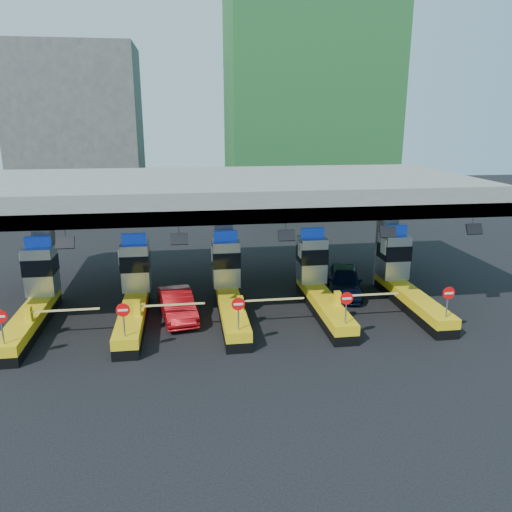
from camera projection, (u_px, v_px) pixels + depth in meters
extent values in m
plane|color=black|center=(229.00, 312.00, 27.16)|extent=(120.00, 120.00, 0.00)
cube|color=slate|center=(223.00, 190.00, 28.34)|extent=(28.00, 12.00, 1.50)
cube|color=#4C4C49|center=(233.00, 216.00, 23.02)|extent=(28.00, 0.60, 0.70)
cube|color=slate|center=(46.00, 256.00, 27.91)|extent=(1.00, 1.00, 5.50)
cube|color=slate|center=(224.00, 250.00, 29.28)|extent=(1.00, 1.00, 5.50)
cube|color=slate|center=(386.00, 244.00, 30.66)|extent=(1.00, 1.00, 5.50)
cylinder|color=slate|center=(65.00, 234.00, 22.14)|extent=(0.06, 0.06, 0.50)
cube|color=black|center=(65.00, 243.00, 22.05)|extent=(0.80, 0.38, 0.54)
cylinder|color=slate|center=(179.00, 230.00, 22.83)|extent=(0.06, 0.06, 0.50)
cube|color=black|center=(179.00, 239.00, 22.74)|extent=(0.80, 0.38, 0.54)
cylinder|color=slate|center=(286.00, 227.00, 23.52)|extent=(0.06, 0.06, 0.50)
cube|color=black|center=(287.00, 235.00, 23.43)|extent=(0.80, 0.38, 0.54)
cylinder|color=slate|center=(387.00, 224.00, 24.21)|extent=(0.06, 0.06, 0.50)
cube|color=black|center=(388.00, 232.00, 24.11)|extent=(0.80, 0.38, 0.54)
cylinder|color=slate|center=(473.00, 221.00, 24.83)|extent=(0.06, 0.06, 0.50)
cube|color=black|center=(474.00, 229.00, 24.73)|extent=(0.80, 0.38, 0.54)
cube|color=black|center=(31.00, 326.00, 24.77)|extent=(1.20, 8.00, 0.50)
cube|color=#E5B70C|center=(30.00, 317.00, 24.63)|extent=(1.20, 8.00, 0.50)
cube|color=#9EA3A8|center=(41.00, 270.00, 26.88)|extent=(1.50, 1.50, 2.60)
cube|color=black|center=(40.00, 265.00, 26.78)|extent=(1.56, 1.56, 0.90)
cube|color=#0C2DBF|center=(38.00, 242.00, 26.46)|extent=(1.30, 0.35, 0.55)
cube|color=white|center=(22.00, 260.00, 26.30)|extent=(0.06, 0.70, 0.90)
cylinder|color=slate|center=(2.00, 329.00, 20.96)|extent=(0.07, 0.07, 1.30)
cylinder|color=red|center=(0.00, 316.00, 20.77)|extent=(0.60, 0.04, 0.60)
cube|color=white|center=(0.00, 317.00, 20.74)|extent=(0.42, 0.02, 0.10)
cube|color=#E5B70C|center=(28.00, 314.00, 23.37)|extent=(0.30, 0.35, 0.70)
cube|color=white|center=(65.00, 310.00, 23.57)|extent=(3.20, 0.08, 0.08)
cube|color=black|center=(134.00, 320.00, 25.45)|extent=(1.20, 8.00, 0.50)
cube|color=#E5B70C|center=(133.00, 311.00, 25.32)|extent=(1.20, 8.00, 0.50)
cube|color=#9EA3A8|center=(136.00, 266.00, 27.57)|extent=(1.50, 1.50, 2.60)
cube|color=black|center=(135.00, 261.00, 27.47)|extent=(1.56, 1.56, 0.90)
cube|color=#0C2DBF|center=(134.00, 239.00, 27.15)|extent=(1.30, 0.35, 0.55)
cube|color=white|center=(119.00, 256.00, 26.99)|extent=(0.06, 0.70, 0.90)
cylinder|color=slate|center=(124.00, 323.00, 21.65)|extent=(0.07, 0.07, 1.30)
cylinder|color=red|center=(123.00, 310.00, 21.46)|extent=(0.60, 0.04, 0.60)
cube|color=white|center=(123.00, 310.00, 21.43)|extent=(0.42, 0.02, 0.10)
cube|color=#E5B70C|center=(137.00, 308.00, 24.06)|extent=(0.30, 0.35, 0.70)
cube|color=white|center=(172.00, 305.00, 24.26)|extent=(3.20, 0.08, 0.08)
cube|color=black|center=(231.00, 315.00, 26.14)|extent=(1.20, 8.00, 0.50)
cube|color=#E5B70C|center=(231.00, 306.00, 26.01)|extent=(1.20, 8.00, 0.50)
cube|color=#9EA3A8|center=(226.00, 263.00, 28.26)|extent=(1.50, 1.50, 2.60)
cube|color=black|center=(226.00, 258.00, 28.16)|extent=(1.56, 1.56, 0.90)
cube|color=#0C2DBF|center=(225.00, 236.00, 27.84)|extent=(1.30, 0.35, 0.55)
cube|color=white|center=(212.00, 253.00, 27.68)|extent=(0.06, 0.70, 0.90)
cylinder|color=slate|center=(238.00, 316.00, 22.33)|extent=(0.07, 0.07, 1.30)
cylinder|color=red|center=(238.00, 304.00, 22.14)|extent=(0.60, 0.04, 0.60)
cube|color=white|center=(238.00, 304.00, 22.12)|extent=(0.42, 0.02, 0.10)
cube|color=#E5B70C|center=(240.00, 303.00, 24.75)|extent=(0.30, 0.35, 0.70)
cube|color=white|center=(273.00, 300.00, 24.95)|extent=(3.20, 0.08, 0.08)
cube|color=black|center=(324.00, 310.00, 26.83)|extent=(1.20, 8.00, 0.50)
cube|color=#E5B70C|center=(324.00, 301.00, 26.70)|extent=(1.20, 8.00, 0.50)
cube|color=#9EA3A8|center=(312.00, 259.00, 28.95)|extent=(1.50, 1.50, 2.60)
cube|color=black|center=(312.00, 254.00, 28.85)|extent=(1.56, 1.56, 0.90)
cube|color=#0C2DBF|center=(313.00, 233.00, 28.52)|extent=(1.30, 0.35, 0.55)
cube|color=white|center=(300.00, 249.00, 28.36)|extent=(0.06, 0.70, 0.90)
cylinder|color=slate|center=(346.00, 310.00, 23.02)|extent=(0.07, 0.07, 1.30)
cylinder|color=red|center=(347.00, 298.00, 22.83)|extent=(0.60, 0.04, 0.60)
cube|color=white|center=(347.00, 299.00, 22.81)|extent=(0.42, 0.02, 0.10)
cube|color=#E5B70C|center=(337.00, 298.00, 25.44)|extent=(0.30, 0.35, 0.70)
cube|color=white|center=(368.00, 295.00, 25.64)|extent=(3.20, 0.08, 0.08)
cube|color=black|center=(411.00, 305.00, 27.52)|extent=(1.20, 8.00, 0.50)
cube|color=#E5B70C|center=(412.00, 297.00, 27.39)|extent=(1.20, 8.00, 0.50)
cube|color=#9EA3A8|center=(394.00, 256.00, 29.64)|extent=(1.50, 1.50, 2.60)
cube|color=black|center=(394.00, 251.00, 29.54)|extent=(1.56, 1.56, 0.90)
cube|color=#0C2DBF|center=(396.00, 230.00, 29.21)|extent=(1.30, 0.35, 0.55)
cube|color=white|center=(383.00, 246.00, 29.05)|extent=(0.06, 0.70, 0.90)
cylinder|color=slate|center=(447.00, 305.00, 23.71)|extent=(0.07, 0.07, 1.30)
cylinder|color=red|center=(449.00, 293.00, 23.52)|extent=(0.60, 0.04, 0.60)
cube|color=white|center=(449.00, 293.00, 23.50)|extent=(0.42, 0.02, 0.10)
cube|color=#E5B70C|center=(430.00, 293.00, 26.13)|extent=(0.30, 0.35, 0.70)
cube|color=white|center=(459.00, 290.00, 26.33)|extent=(3.20, 0.08, 0.08)
cube|color=#1E5926|center=(308.00, 82.00, 55.56)|extent=(18.00, 12.00, 28.00)
cube|color=#4C4C49|center=(78.00, 128.00, 57.13)|extent=(14.00, 10.00, 18.00)
imported|color=black|center=(344.00, 281.00, 29.76)|extent=(3.23, 5.29, 1.68)
imported|color=#AC0D12|center=(177.00, 305.00, 26.20)|extent=(2.27, 4.73, 1.50)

